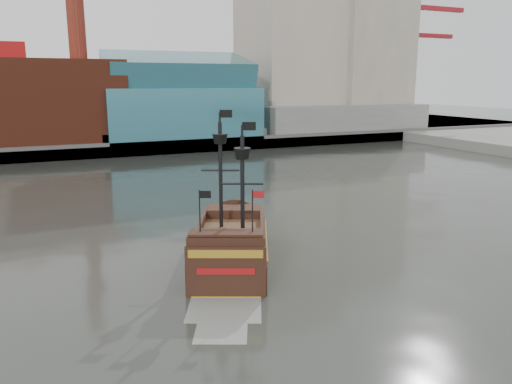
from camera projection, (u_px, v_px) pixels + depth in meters
name	position (u px, v px, depth m)	size (l,w,h in m)	color
ground	(314.00, 275.00, 34.79)	(400.00, 400.00, 0.00)	#262824
promenade_far	(113.00, 135.00, 116.61)	(220.00, 60.00, 2.00)	slate
seawall	(138.00, 149.00, 90.24)	(220.00, 1.00, 2.60)	#4C4C49
skyline	(137.00, 27.00, 106.93)	(149.00, 45.00, 62.00)	#776447
crane_a	(413.00, 59.00, 135.00)	(22.50, 4.00, 32.25)	slate
crane_b	(414.00, 73.00, 148.50)	(19.10, 4.00, 26.25)	slate
pirate_ship	(231.00, 249.00, 36.99)	(10.92, 16.60, 12.02)	black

